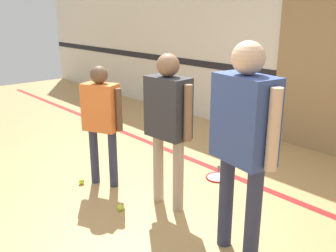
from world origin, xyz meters
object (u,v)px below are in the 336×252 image
object	(u,v)px
person_instructor	(168,115)
person_student_left	(101,113)
person_student_right	(244,130)
tennis_ball_stray_left	(81,182)
racket_spare_on_floor	(218,177)
tennis_ball_by_spare_racket	(229,187)
tennis_ball_near_instructor	(120,208)

from	to	relation	value
person_instructor	person_student_left	bearing A→B (deg)	-168.69
person_student_right	tennis_ball_stray_left	bearing A→B (deg)	18.69
racket_spare_on_floor	tennis_ball_stray_left	xyz separation A→B (m)	(-0.95, -1.35, 0.02)
tennis_ball_by_spare_racket	racket_spare_on_floor	bearing A→B (deg)	153.42
person_instructor	tennis_ball_stray_left	distance (m)	1.47
person_instructor	person_student_right	world-z (taller)	person_student_right
person_instructor	tennis_ball_stray_left	bearing A→B (deg)	-160.55
person_student_right	tennis_ball_by_spare_racket	bearing A→B (deg)	-37.84
person_instructor	person_student_right	distance (m)	1.01
person_student_left	tennis_ball_stray_left	distance (m)	0.87
person_student_left	tennis_ball_near_instructor	bearing A→B (deg)	-44.46
person_instructor	racket_spare_on_floor	xyz separation A→B (m)	(-0.09, 0.90, -0.97)
racket_spare_on_floor	tennis_ball_stray_left	world-z (taller)	tennis_ball_stray_left
tennis_ball_stray_left	person_student_left	bearing A→B (deg)	50.50
person_instructor	tennis_ball_by_spare_racket	xyz separation A→B (m)	(0.20, 0.76, -0.94)
person_student_right	tennis_ball_near_instructor	xyz separation A→B (m)	(-1.23, -0.33, -1.05)
person_instructor	tennis_ball_by_spare_racket	size ratio (longest dim) A/B	23.93
person_student_left	tennis_ball_stray_left	world-z (taller)	person_student_left
person_instructor	tennis_ball_near_instructor	distance (m)	1.07
racket_spare_on_floor	tennis_ball_by_spare_racket	xyz separation A→B (m)	(0.29, -0.15, 0.02)
racket_spare_on_floor	tennis_ball_by_spare_racket	bearing A→B (deg)	-156.20
person_student_right	tennis_ball_near_instructor	distance (m)	1.65
tennis_ball_by_spare_racket	person_student_left	bearing A→B (deg)	-137.12
racket_spare_on_floor	tennis_ball_stray_left	size ratio (longest dim) A/B	7.20
person_instructor	person_student_right	bearing A→B (deg)	-10.15
person_instructor	tennis_ball_near_instructor	xyz separation A→B (m)	(-0.23, -0.45, -0.94)
person_instructor	tennis_ball_near_instructor	world-z (taller)	person_instructor
person_instructor	tennis_ball_near_instructor	size ratio (longest dim) A/B	23.93
person_student_right	racket_spare_on_floor	xyz separation A→B (m)	(-1.09, 1.02, -1.08)
tennis_ball_stray_left	tennis_ball_near_instructor	bearing A→B (deg)	-0.47
tennis_ball_stray_left	tennis_ball_by_spare_racket	bearing A→B (deg)	44.09
person_student_left	person_student_right	distance (m)	1.88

